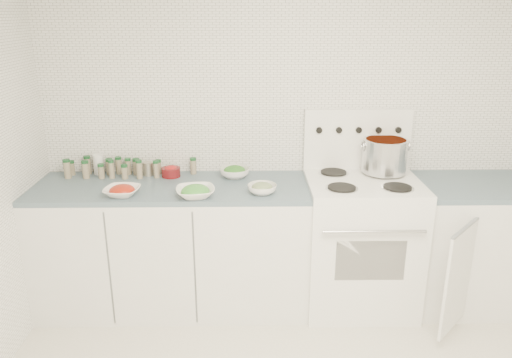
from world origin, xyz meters
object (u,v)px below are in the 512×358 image
object	(u,v)px
bowl_tomato	(122,191)
bowl_snowpea	(195,192)
stock_pot	(385,154)
stove	(359,239)

from	to	relation	value
bowl_tomato	bowl_snowpea	size ratio (longest dim) A/B	0.89
stock_pot	stove	bearing A→B (deg)	-140.31
stove	bowl_tomato	distance (m)	1.65
stock_pot	bowl_tomato	bearing A→B (deg)	-169.45
bowl_snowpea	stock_pot	bearing A→B (deg)	15.49
bowl_tomato	bowl_snowpea	world-z (taller)	bowl_snowpea
stock_pot	bowl_snowpea	bearing A→B (deg)	-164.51
bowl_tomato	bowl_snowpea	distance (m)	0.47
stove	bowl_snowpea	world-z (taller)	stove
stove	bowl_snowpea	xyz separation A→B (m)	(-1.11, -0.22, 0.44)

